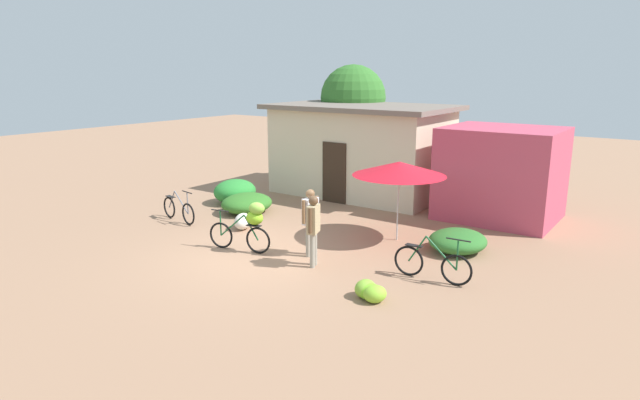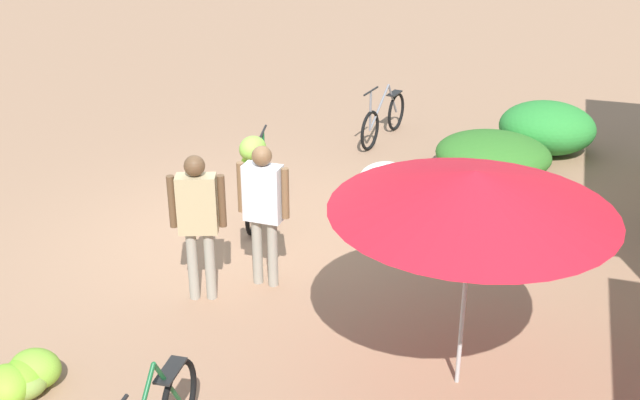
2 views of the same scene
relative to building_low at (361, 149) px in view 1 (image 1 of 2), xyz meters
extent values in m
plane|color=#9A7256|center=(1.50, -7.12, -1.58)|extent=(60.00, 60.00, 0.00)
cube|color=beige|center=(0.00, 0.00, -0.10)|extent=(5.72, 3.32, 2.96)
cube|color=#72665B|center=(0.00, 0.00, 1.46)|extent=(6.22, 3.82, 0.16)
cube|color=#332319|center=(0.00, -1.68, -0.58)|extent=(0.90, 0.06, 2.00)
cube|color=#BE455E|center=(5.02, -0.39, -0.24)|extent=(3.20, 2.80, 2.68)
cylinder|color=brown|center=(-1.34, 1.58, -0.32)|extent=(0.27, 0.27, 2.51)
sphere|color=#326F28|center=(-1.34, 1.58, 1.68)|extent=(2.48, 2.48, 2.48)
ellipsoid|color=#2D8834|center=(-2.63, -3.62, -1.19)|extent=(1.29, 1.46, 0.79)
ellipsoid|color=#337226|center=(-1.46, -4.31, -1.28)|extent=(1.45, 1.66, 0.60)
ellipsoid|color=#2F6E2A|center=(5.18, -4.03, -1.32)|extent=(1.36, 1.51, 0.53)
cylinder|color=beige|center=(3.56, -4.07, -0.59)|extent=(0.04, 0.04, 1.98)
cone|color=red|center=(3.56, -4.07, 0.30)|extent=(2.36, 2.36, 0.35)
torus|color=black|center=(-1.90, -6.25, -1.26)|extent=(0.63, 0.16, 0.63)
torus|color=black|center=(-2.95, -6.06, -1.26)|extent=(0.63, 0.16, 0.63)
cylinder|color=slate|center=(-2.76, -6.10, -0.99)|extent=(0.40, 0.11, 0.58)
cylinder|color=slate|center=(-2.24, -6.19, -0.99)|extent=(0.71, 0.16, 0.58)
cylinder|color=black|center=(-1.90, -6.25, -0.63)|extent=(0.50, 0.12, 0.03)
cylinder|color=slate|center=(-1.90, -6.25, -0.95)|extent=(0.04, 0.04, 0.64)
cube|color=black|center=(-2.84, -6.08, -0.92)|extent=(0.38, 0.20, 0.02)
torus|color=black|center=(0.33, -7.15, -1.25)|extent=(0.65, 0.19, 0.65)
torus|color=black|center=(1.35, -6.94, -1.25)|extent=(0.65, 0.19, 0.65)
cylinder|color=#19592D|center=(1.17, -6.97, -0.96)|extent=(0.39, 0.12, 0.60)
cylinder|color=#19592D|center=(0.66, -7.08, -0.96)|extent=(0.69, 0.18, 0.61)
cylinder|color=black|center=(0.33, -7.15, -0.62)|extent=(0.50, 0.13, 0.03)
cylinder|color=#19592D|center=(0.33, -7.15, -0.94)|extent=(0.04, 0.04, 0.63)
cube|color=black|center=(1.25, -6.96, -0.90)|extent=(0.38, 0.21, 0.02)
ellipsoid|color=#81C124|center=(1.24, -6.91, -0.72)|extent=(0.46, 0.39, 0.33)
ellipsoid|color=#7BB13C|center=(1.31, -6.90, -0.48)|extent=(0.43, 0.36, 0.29)
torus|color=black|center=(5.94, -6.07, -1.25)|extent=(0.66, 0.09, 0.66)
torus|color=black|center=(4.91, -6.13, -1.25)|extent=(0.66, 0.09, 0.66)
cylinder|color=#19592D|center=(5.09, -6.12, -0.95)|extent=(0.39, 0.06, 0.63)
cylinder|color=#19592D|center=(5.60, -6.09, -0.95)|extent=(0.70, 0.08, 0.63)
cylinder|color=black|center=(5.94, -6.07, -0.61)|extent=(0.50, 0.06, 0.03)
cylinder|color=#19592D|center=(5.94, -6.07, -0.93)|extent=(0.04, 0.04, 0.64)
cube|color=black|center=(5.01, -6.13, -0.89)|extent=(0.37, 0.16, 0.02)
ellipsoid|color=#80A041|center=(4.90, -7.66, -1.44)|extent=(0.56, 0.59, 0.27)
ellipsoid|color=#74C329|center=(4.83, -7.67, -1.42)|extent=(0.58, 0.55, 0.32)
ellipsoid|color=#7DB333|center=(4.73, -7.64, -1.40)|extent=(0.42, 0.49, 0.35)
ellipsoid|color=#85C431|center=(5.00, -7.74, -1.41)|extent=(0.58, 0.59, 0.34)
ellipsoid|color=silver|center=(-0.36, -5.66, -1.36)|extent=(0.71, 0.82, 0.44)
cylinder|color=gray|center=(2.45, -6.42, -1.19)|extent=(0.11, 0.11, 0.78)
cylinder|color=gray|center=(2.46, -6.24, -1.19)|extent=(0.11, 0.11, 0.78)
cube|color=silver|center=(2.45, -6.33, -0.49)|extent=(0.21, 0.41, 0.62)
cylinder|color=brown|center=(2.45, -6.58, -0.46)|extent=(0.08, 0.08, 0.56)
cylinder|color=brown|center=(2.46, -6.08, -0.46)|extent=(0.08, 0.08, 0.56)
sphere|color=brown|center=(2.45, -6.33, -0.08)|extent=(0.21, 0.21, 0.21)
cylinder|color=gray|center=(2.96, -6.94, -1.19)|extent=(0.11, 0.11, 0.78)
cylinder|color=gray|center=(2.90, -6.77, -1.19)|extent=(0.11, 0.11, 0.78)
cube|color=tan|center=(2.93, -6.86, -0.48)|extent=(0.32, 0.44, 0.62)
cylinder|color=brown|center=(3.01, -7.10, -0.45)|extent=(0.08, 0.08, 0.56)
cylinder|color=brown|center=(2.85, -6.62, -0.45)|extent=(0.08, 0.08, 0.56)
sphere|color=brown|center=(2.93, -6.86, -0.07)|extent=(0.21, 0.21, 0.21)
camera|label=1|loc=(9.54, -15.93, 2.68)|focal=29.87mm
camera|label=2|loc=(9.48, -3.52, 2.86)|focal=44.52mm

